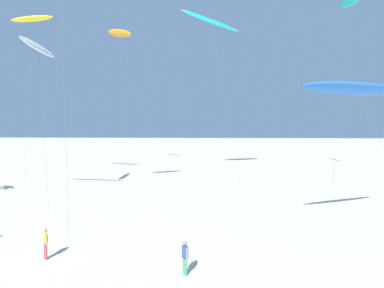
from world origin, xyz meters
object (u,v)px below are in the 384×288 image
flying_kite_8 (354,88)px  person_near_left (45,242)px  flying_kite_9 (31,19)px  flying_kite_4 (211,21)px  flying_kite_3 (119,33)px  flying_kite_0 (38,48)px  flying_kite_5 (352,0)px  person_far_watcher (185,256)px

flying_kite_8 → person_near_left: bearing=-164.2°
flying_kite_8 → flying_kite_9: 34.85m
flying_kite_4 → flying_kite_8: 28.48m
flying_kite_3 → flying_kite_8: 41.20m
flying_kite_0 → flying_kite_9: (-4.39, 8.76, 4.59)m
flying_kite_4 → flying_kite_5: 16.54m
flying_kite_8 → person_near_left: (-17.74, -5.03, -8.43)m
person_near_left → flying_kite_4: bearing=73.5°
flying_kite_0 → person_far_watcher: bearing=-50.0°
flying_kite_4 → person_far_watcher: size_ratio=12.42×
flying_kite_5 → person_near_left: bearing=-131.9°
flying_kite_3 → flying_kite_5: flying_kite_5 is taller
flying_kite_0 → flying_kite_5: (31.45, 13.67, 7.51)m
flying_kite_4 → flying_kite_5: size_ratio=0.96×
flying_kite_5 → flying_kite_4: bearing=173.0°
flying_kite_0 → person_far_watcher: size_ratio=8.64×
flying_kite_9 → person_far_watcher: size_ratio=11.12×
flying_kite_0 → person_near_left: (6.22, -14.48, -12.73)m
flying_kite_4 → person_near_left: bearing=-106.5°
flying_kite_4 → person_far_watcher: flying_kite_4 is taller
flying_kite_5 → flying_kite_9: (-35.84, -4.90, -2.92)m
flying_kite_3 → person_far_watcher: (11.81, -40.20, -18.82)m
flying_kite_4 → flying_kite_5: flying_kite_5 is taller
flying_kite_0 → person_near_left: 20.26m
flying_kite_0 → flying_kite_9: flying_kite_9 is taller
person_near_left → person_far_watcher: bearing=-14.2°
person_far_watcher → person_near_left: bearing=165.8°
flying_kite_5 → flying_kite_9: size_ratio=1.17×
person_near_left → flying_kite_3: bearing=96.4°
flying_kite_3 → person_far_watcher: size_ratio=12.37×
flying_kite_3 → person_near_left: 42.86m
flying_kite_9 → person_near_left: size_ratio=11.01×
flying_kite_0 → flying_kite_5: 35.10m
flying_kite_4 → flying_kite_9: flying_kite_4 is taller
flying_kite_3 → flying_kite_4: flying_kite_4 is taller
flying_kite_5 → person_far_watcher: bearing=-120.5°
flying_kite_3 → person_near_left: size_ratio=12.25×
flying_kite_0 → flying_kite_4: flying_kite_4 is taller
flying_kite_0 → flying_kite_8: bearing=-21.5°
flying_kite_9 → person_near_left: (10.61, -23.24, -17.32)m
person_far_watcher → flying_kite_3: bearing=106.4°
flying_kite_0 → flying_kite_8: flying_kite_0 is taller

